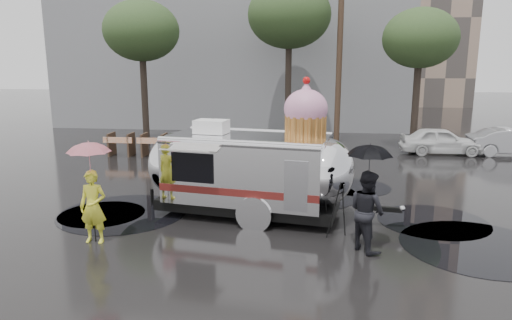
# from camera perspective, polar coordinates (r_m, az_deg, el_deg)

# --- Properties ---
(ground) EXTENTS (120.00, 120.00, 0.00)m
(ground) POSITION_cam_1_polar(r_m,az_deg,el_deg) (9.81, -0.59, -11.89)
(ground) COLOR black
(ground) RESTS_ON ground
(puddles) EXTENTS (12.13, 7.53, 0.01)m
(puddles) POSITION_cam_1_polar(r_m,az_deg,el_deg) (12.58, 5.16, -6.46)
(puddles) COLOR black
(puddles) RESTS_ON ground
(grey_building) EXTENTS (22.00, 12.00, 13.00)m
(grey_building) POSITION_cam_1_polar(r_m,az_deg,el_deg) (33.40, -2.22, 16.28)
(grey_building) COLOR slate
(grey_building) RESTS_ON ground
(utility_pole) EXTENTS (1.60, 0.28, 9.00)m
(utility_pole) POSITION_cam_1_polar(r_m,az_deg,el_deg) (22.95, 10.41, 13.38)
(utility_pole) COLOR #473323
(utility_pole) RESTS_ON ground
(tree_left) EXTENTS (3.64, 3.64, 6.95)m
(tree_left) POSITION_cam_1_polar(r_m,az_deg,el_deg) (23.42, -14.14, 15.31)
(tree_left) COLOR #382D26
(tree_left) RESTS_ON ground
(tree_mid) EXTENTS (4.20, 4.20, 8.03)m
(tree_mid) POSITION_cam_1_polar(r_m,az_deg,el_deg) (24.05, 4.17, 17.57)
(tree_mid) COLOR #382D26
(tree_mid) RESTS_ON ground
(tree_right) EXTENTS (3.36, 3.36, 6.42)m
(tree_right) POSITION_cam_1_polar(r_m,az_deg,el_deg) (22.46, 19.83, 14.04)
(tree_right) COLOR #382D26
(tree_right) RESTS_ON ground
(barricade_row) EXTENTS (4.30, 0.80, 1.00)m
(barricade_row) POSITION_cam_1_polar(r_m,az_deg,el_deg) (20.32, -12.62, 1.89)
(barricade_row) COLOR #473323
(barricade_row) RESTS_ON ground
(airstream_trailer) EXTENTS (6.86, 3.04, 3.73)m
(airstream_trailer) POSITION_cam_1_polar(r_m,az_deg,el_deg) (11.98, -0.56, -0.87)
(airstream_trailer) COLOR silver
(airstream_trailer) RESTS_ON ground
(person_left) EXTENTS (0.60, 0.40, 1.66)m
(person_left) POSITION_cam_1_polar(r_m,az_deg,el_deg) (10.87, -19.68, -5.54)
(person_left) COLOR yellow
(person_left) RESTS_ON ground
(umbrella_pink) EXTENTS (1.15, 1.15, 2.33)m
(umbrella_pink) POSITION_cam_1_polar(r_m,az_deg,el_deg) (10.60, -20.10, 0.19)
(umbrella_pink) COLOR pink
(umbrella_pink) RESTS_ON ground
(person_right) EXTENTS (0.87, 0.96, 1.76)m
(person_right) POSITION_cam_1_polar(r_m,az_deg,el_deg) (10.10, 13.69, -6.19)
(person_right) COLOR black
(person_right) RESTS_ON ground
(umbrella_black) EXTENTS (1.18, 1.18, 2.35)m
(umbrella_black) POSITION_cam_1_polar(r_m,az_deg,el_deg) (9.82, 14.00, -0.25)
(umbrella_black) COLOR black
(umbrella_black) RESTS_ON ground
(tripod) EXTENTS (0.58, 0.54, 1.42)m
(tripod) POSITION_cam_1_polar(r_m,az_deg,el_deg) (10.85, 9.78, -5.08)
(tripod) COLOR black
(tripod) RESTS_ON ground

